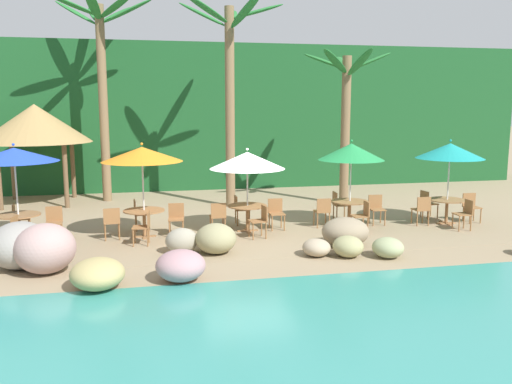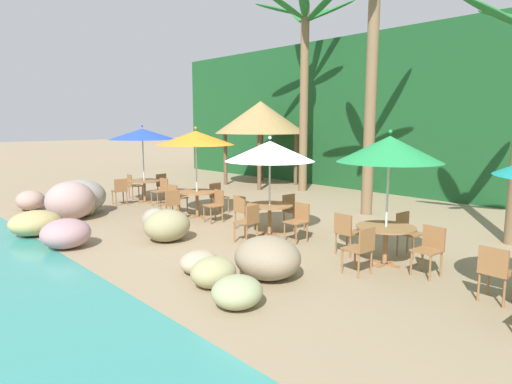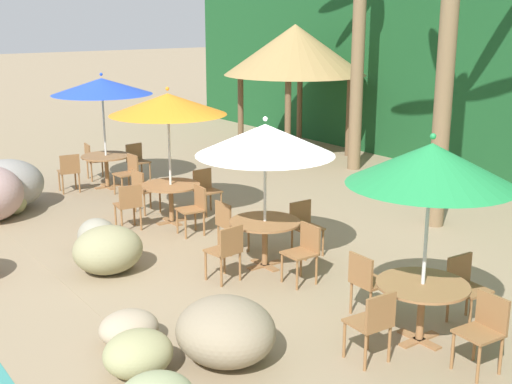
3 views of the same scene
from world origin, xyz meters
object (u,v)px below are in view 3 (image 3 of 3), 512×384
at_px(chair_blue_inland, 137,159).
at_px(chair_orange_inland, 206,188).
at_px(chair_orange_seaward, 195,206).
at_px(chair_white_inland, 304,224).
at_px(chair_blue_right, 69,170).
at_px(palapa_hut, 295,50).
at_px(chair_orange_left, 143,188).
at_px(chair_green_right, 373,322).
at_px(umbrella_green, 431,164).
at_px(chair_green_seaward, 484,327).
at_px(chair_white_right, 227,249).
at_px(chair_blue_seaward, 129,171).
at_px(dining_table_blue, 106,161).
at_px(chair_orange_right, 129,203).
at_px(umbrella_white, 265,140).
at_px(dining_table_green, 422,293).
at_px(dining_table_white, 265,229).
at_px(chair_white_left, 229,223).
at_px(umbrella_orange, 168,104).
at_px(chair_blue_left, 93,159).
at_px(chair_green_inland, 465,284).
at_px(chair_green_left, 366,280).
at_px(dining_table_orange, 171,191).
at_px(umbrella_blue, 102,86).
at_px(chair_white_seaward, 304,249).

height_order(chair_blue_inland, chair_orange_inland, same).
relative_size(chair_orange_seaward, chair_white_inland, 1.00).
bearing_deg(chair_blue_right, palapa_hut, 93.81).
distance_m(chair_orange_left, chair_green_right, 6.83).
relative_size(umbrella_green, chair_green_seaward, 2.91).
height_order(chair_orange_seaward, chair_white_right, same).
bearing_deg(chair_blue_seaward, chair_blue_inland, 146.08).
height_order(dining_table_blue, chair_blue_inland, chair_blue_inland).
height_order(umbrella_green, chair_green_seaward, umbrella_green).
bearing_deg(chair_orange_right, umbrella_white, 18.23).
bearing_deg(chair_orange_seaward, dining_table_green, 1.41).
bearing_deg(dining_table_white, chair_orange_inland, 165.73).
bearing_deg(umbrella_white, chair_white_right, -76.84).
bearing_deg(chair_white_left, chair_blue_seaward, 176.56).
bearing_deg(umbrella_orange, chair_white_right, -13.83).
distance_m(chair_blue_left, chair_orange_left, 3.20).
xyz_separation_m(chair_blue_seaward, chair_green_inland, (8.21, 0.75, 0.00)).
distance_m(dining_table_blue, chair_green_inland, 9.10).
distance_m(chair_white_inland, chair_green_seaward, 4.07).
distance_m(chair_orange_seaward, chair_green_left, 4.21).
bearing_deg(dining_table_orange, chair_orange_seaward, 0.71).
bearing_deg(chair_white_right, dining_table_green, 17.09).
relative_size(umbrella_green, chair_green_left, 2.91).
height_order(umbrella_orange, umbrella_white, umbrella_orange).
relative_size(umbrella_blue, dining_table_blue, 2.34).
height_order(dining_table_orange, chair_white_seaward, chair_white_seaward).
xyz_separation_m(umbrella_green, chair_green_inland, (-0.04, 0.85, -1.67)).
bearing_deg(chair_blue_right, dining_table_green, 5.64).
bearing_deg(dining_table_blue, umbrella_orange, -1.62).
distance_m(chair_white_left, chair_green_left, 3.07).
relative_size(chair_white_inland, chair_white_right, 1.00).
distance_m(chair_blue_seaward, chair_blue_left, 1.70).
distance_m(chair_green_inland, palapa_hut, 10.95).
xyz_separation_m(chair_white_seaward, chair_white_inland, (-0.93, 0.77, 0.00)).
height_order(umbrella_orange, chair_white_seaward, umbrella_orange).
xyz_separation_m(umbrella_orange, chair_white_right, (3.04, -0.75, -1.72)).
height_order(chair_blue_right, chair_orange_right, same).
bearing_deg(palapa_hut, dining_table_green, -30.99).
relative_size(chair_white_seaward, dining_table_green, 0.79).
height_order(umbrella_blue, dining_table_white, umbrella_blue).
distance_m(dining_table_blue, umbrella_white, 6.18).
relative_size(chair_blue_right, chair_orange_inland, 1.00).
relative_size(dining_table_green, chair_green_right, 1.26).
distance_m(chair_white_left, chair_green_right, 4.03).
height_order(chair_orange_right, chair_green_inland, same).
relative_size(chair_white_left, dining_table_green, 0.79).
relative_size(chair_blue_right, chair_white_seaward, 1.00).
relative_size(chair_orange_inland, palapa_hut, 0.22).
bearing_deg(chair_blue_inland, chair_green_seaward, -4.29).
bearing_deg(chair_blue_left, chair_blue_inland, 50.36).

